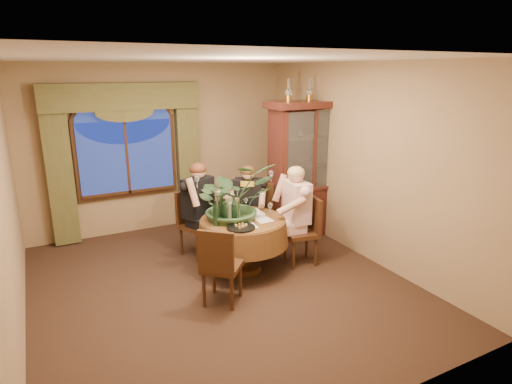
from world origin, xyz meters
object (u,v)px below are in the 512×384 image
wine_bottle_3 (216,213)px  person_pink (296,214)px  dining_table (243,245)px  olive_bowl (249,218)px  oil_lamp_center (310,90)px  person_scarf (248,207)px  chair_back_right (258,217)px  oil_lamp_right (329,89)px  stoneware_vase (235,207)px  chair_front_left (222,265)px  centerpiece_plant (233,170)px  person_back (198,210)px  chair_back (197,224)px  chair_right (301,231)px  china_cabinet (307,170)px  oil_lamp_left (288,90)px  wine_bottle_4 (224,211)px  wine_bottle_1 (230,209)px  wine_bottle_2 (234,210)px  wine_bottle_0 (221,206)px

wine_bottle_3 → person_pink: bearing=0.5°
dining_table → olive_bowl: olive_bowl is taller
oil_lamp_center → olive_bowl: size_ratio=2.29×
person_scarf → chair_back_right: bearing=-149.6°
oil_lamp_right → stoneware_vase: size_ratio=1.20×
dining_table → olive_bowl: (0.06, -0.06, 0.40)m
chair_front_left → centerpiece_plant: 1.29m
oil_lamp_right → person_back: 2.83m
chair_back → person_scarf: person_scarf is taller
oil_lamp_center → chair_back_right: bearing=-174.0°
oil_lamp_center → wine_bottle_3: oil_lamp_center is taller
dining_table → wine_bottle_3: wine_bottle_3 is taller
oil_lamp_center → person_back: oil_lamp_center is taller
chair_right → stoneware_vase: (-0.90, 0.28, 0.41)m
china_cabinet → oil_lamp_left: oil_lamp_left is taller
chair_back → wine_bottle_4: bearing=71.4°
oil_lamp_center → wine_bottle_1: (-1.72, -0.75, -1.47)m
chair_back → wine_bottle_4: wine_bottle_4 is taller
china_cabinet → dining_table: bearing=-153.5°
china_cabinet → wine_bottle_1: (-1.72, -0.75, -0.19)m
oil_lamp_center → chair_right: 2.24m
wine_bottle_2 → olive_bowl: bearing=-4.0°
person_back → wine_bottle_2: 0.85m
stoneware_vase → centerpiece_plant: centerpiece_plant is taller
person_back → person_pink: bearing=119.7°
person_scarf → chair_front_left: bearing=84.5°
olive_bowl → chair_back_right: bearing=54.2°
chair_back → wine_bottle_1: wine_bottle_1 is taller
person_pink → wine_bottle_0: 1.10m
dining_table → centerpiece_plant: centerpiece_plant is taller
china_cabinet → chair_back_right: 1.15m
china_cabinet → wine_bottle_2: (-1.69, -0.81, -0.19)m
oil_lamp_left → wine_bottle_4: size_ratio=1.03×
chair_back_right → stoneware_vase: size_ratio=3.40×
centerpiece_plant → wine_bottle_2: bearing=-113.0°
dining_table → person_back: (-0.36, 0.76, 0.33)m
oil_lamp_left → stoneware_vase: 2.04m
chair_front_left → wine_bottle_2: (0.44, 0.60, 0.44)m
oil_lamp_center → wine_bottle_1: oil_lamp_center is taller
china_cabinet → person_back: 1.94m
person_back → chair_back: bearing=-87.5°
oil_lamp_right → person_pink: size_ratio=0.24×
oil_lamp_center → chair_back_right: oil_lamp_center is taller
oil_lamp_right → person_scarf: 2.29m
oil_lamp_right → chair_front_left: bearing=-150.7°
wine_bottle_0 → wine_bottle_3: size_ratio=1.00×
dining_table → chair_right: bearing=-11.6°
china_cabinet → oil_lamp_center: bearing=180.0°
person_scarf → wine_bottle_2: bearing=83.5°
dining_table → oil_lamp_center: bearing=26.5°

